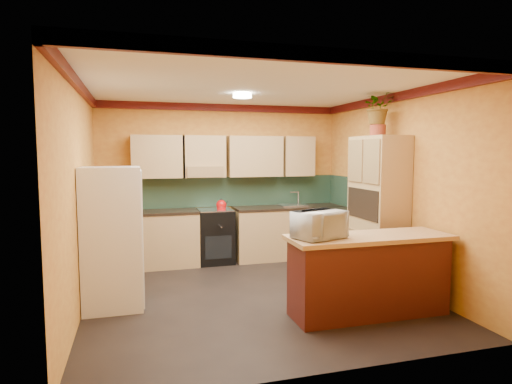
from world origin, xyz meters
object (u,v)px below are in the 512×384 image
fridge (112,238)px  breakfast_bar (369,277)px  pantry (378,210)px  microwave (319,225)px  stove (215,236)px  base_cabinets_back (251,235)px

fridge → breakfast_bar: size_ratio=0.94×
pantry → microwave: 1.75m
microwave → fridge: bearing=133.8°
pantry → stove: bearing=139.5°
stove → pantry: 2.74m
stove → pantry: pantry is taller
stove → fridge: 2.38m
stove → fridge: fridge is taller
stove → microwave: bearing=-77.1°
base_cabinets_back → fridge: size_ratio=2.15×
base_cabinets_back → stove: stove is taller
fridge → stove: bearing=48.1°
pantry → microwave: size_ratio=3.85×
stove → breakfast_bar: 3.08m
pantry → breakfast_bar: pantry is taller
fridge → pantry: 3.61m
breakfast_bar → pantry: bearing=54.6°
stove → fridge: size_ratio=0.54×
pantry → breakfast_bar: bearing=-125.4°
base_cabinets_back → microwave: microwave is taller
stove → microwave: size_ratio=1.67×
pantry → microwave: (-1.39, -1.07, 0.03)m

